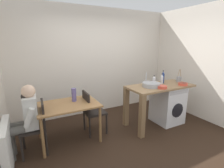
# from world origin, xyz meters

# --- Properties ---
(ground_plane) EXTENTS (5.46, 5.46, 0.00)m
(ground_plane) POSITION_xyz_m (0.00, 0.00, 0.00)
(ground_plane) COLOR black
(wall_back) EXTENTS (4.60, 0.10, 2.70)m
(wall_back) POSITION_xyz_m (0.00, 1.75, 1.35)
(wall_back) COLOR silver
(wall_back) RESTS_ON ground_plane
(wall_counter_side) EXTENTS (0.10, 3.80, 2.70)m
(wall_counter_side) POSITION_xyz_m (2.15, 0.00, 1.35)
(wall_counter_side) COLOR silver
(wall_counter_side) RESTS_ON ground_plane
(radiator) EXTENTS (0.10, 0.80, 0.70)m
(radiator) POSITION_xyz_m (-2.02, 0.30, 0.35)
(radiator) COLOR white
(radiator) RESTS_ON ground_plane
(dining_table) EXTENTS (1.10, 0.76, 0.74)m
(dining_table) POSITION_xyz_m (-1.03, 0.60, 0.64)
(dining_table) COLOR #9E7042
(dining_table) RESTS_ON ground_plane
(chair_person_seat) EXTENTS (0.42, 0.42, 0.90)m
(chair_person_seat) POSITION_xyz_m (-1.58, 0.50, 0.51)
(chair_person_seat) COLOR black
(chair_person_seat) RESTS_ON ground_plane
(chair_opposite) EXTENTS (0.41, 0.41, 0.90)m
(chair_opposite) POSITION_xyz_m (-0.56, 0.65, 0.51)
(chair_opposite) COLOR black
(chair_opposite) RESTS_ON ground_plane
(seated_person) EXTENTS (0.51, 0.52, 1.20)m
(seated_person) POSITION_xyz_m (-1.74, 0.51, 0.67)
(seated_person) COLOR #595651
(seated_person) RESTS_ON ground_plane
(kitchen_counter) EXTENTS (1.50, 0.68, 0.92)m
(kitchen_counter) POSITION_xyz_m (0.74, 0.33, 0.76)
(kitchen_counter) COLOR olive
(kitchen_counter) RESTS_ON ground_plane
(washing_machine) EXTENTS (0.60, 0.61, 0.86)m
(washing_machine) POSITION_xyz_m (1.22, 0.33, 0.43)
(washing_machine) COLOR silver
(washing_machine) RESTS_ON ground_plane
(sink_basin) EXTENTS (0.38, 0.38, 0.09)m
(sink_basin) POSITION_xyz_m (0.69, 0.33, 0.97)
(sink_basin) COLOR #9EA0A5
(sink_basin) RESTS_ON kitchen_counter
(tap) EXTENTS (0.02, 0.02, 0.28)m
(tap) POSITION_xyz_m (0.69, 0.51, 1.06)
(tap) COLOR #B2B2B7
(tap) RESTS_ON kitchen_counter
(bottle_tall_green) EXTENTS (0.08, 0.08, 0.19)m
(bottle_tall_green) POSITION_xyz_m (0.94, 0.52, 1.01)
(bottle_tall_green) COLOR silver
(bottle_tall_green) RESTS_ON kitchen_counter
(bottle_squat_brown) EXTENTS (0.06, 0.06, 0.25)m
(bottle_squat_brown) POSITION_xyz_m (1.06, 0.40, 1.03)
(bottle_squat_brown) COLOR silver
(bottle_squat_brown) RESTS_ON kitchen_counter
(bottle_clear_small) EXTENTS (0.07, 0.07, 0.30)m
(bottle_clear_small) POSITION_xyz_m (1.15, 0.47, 1.05)
(bottle_clear_small) COLOR navy
(bottle_clear_small) RESTS_ON kitchen_counter
(mixing_bowl) EXTENTS (0.21, 0.21, 0.06)m
(mixing_bowl) POSITION_xyz_m (0.81, 0.13, 0.95)
(mixing_bowl) COLOR #D84C38
(mixing_bowl) RESTS_ON kitchen_counter
(utensil_crock) EXTENTS (0.11, 0.11, 0.30)m
(utensil_crock) POSITION_xyz_m (1.59, 0.38, 0.99)
(utensil_crock) COLOR gray
(utensil_crock) RESTS_ON kitchen_counter
(colander) EXTENTS (0.20, 0.20, 0.06)m
(colander) POSITION_xyz_m (1.41, 0.11, 0.95)
(colander) COLOR #D84C38
(colander) RESTS_ON kitchen_counter
(vase) EXTENTS (0.09, 0.09, 0.25)m
(vase) POSITION_xyz_m (-0.88, 0.70, 0.87)
(vase) COLOR slate
(vase) RESTS_ON dining_table
(scissors) EXTENTS (0.15, 0.06, 0.01)m
(scissors) POSITION_xyz_m (0.91, 0.23, 0.92)
(scissors) COLOR #B2B2B7
(scissors) RESTS_ON kitchen_counter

